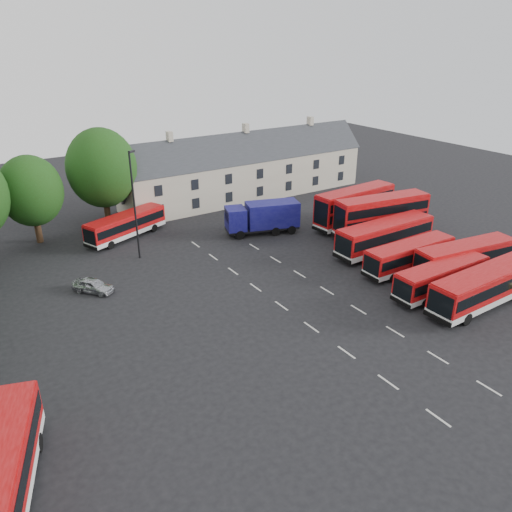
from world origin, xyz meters
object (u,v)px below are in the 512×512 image
at_px(bus_dd_south, 382,214).
at_px(lamppost, 134,203).
at_px(box_truck, 263,216).
at_px(bus_row_a, 485,285).
at_px(silver_car, 93,285).

relative_size(bus_dd_south, lamppost, 1.04).
bearing_deg(box_truck, lamppost, -166.55).
bearing_deg(lamppost, bus_row_a, -50.82).
xyz_separation_m(bus_dd_south, silver_car, (-31.27, 4.06, -1.96)).
distance_m(bus_dd_south, silver_car, 31.59).
xyz_separation_m(bus_dd_south, box_truck, (-10.69, 7.76, -0.57)).
xyz_separation_m(box_truck, lamppost, (-14.44, 1.12, 3.81)).
height_order(bus_dd_south, lamppost, lamppost).
distance_m(silver_car, lamppost, 9.38).
relative_size(bus_row_a, lamppost, 1.05).
bearing_deg(bus_row_a, lamppost, 128.59).
distance_m(box_truck, silver_car, 20.95).
distance_m(bus_dd_south, box_truck, 13.22).
bearing_deg(bus_dd_south, box_truck, 153.21).
bearing_deg(bus_row_a, bus_dd_south, 73.20).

